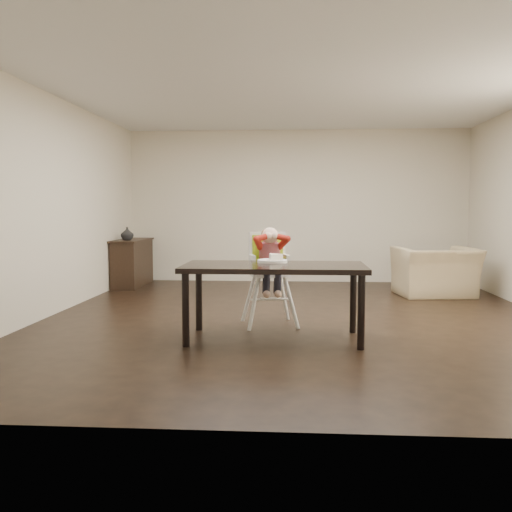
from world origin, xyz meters
The scene contains 8 objects.
ground centered at (0.00, 0.00, 0.00)m, with size 7.00×7.00×0.00m, color black.
room_walls centered at (0.00, 0.00, 1.86)m, with size 6.02×7.02×2.71m.
dining_table centered at (-0.23, -1.11, 0.67)m, with size 1.80×0.90×0.75m.
high_chair centered at (-0.32, -0.38, 0.77)m, with size 0.55×0.55×1.10m.
plate centered at (-0.25, -0.89, 0.78)m, with size 0.36×0.36×0.09m.
armchair centered at (2.07, 1.90, 0.49)m, with size 1.12×0.73×0.98m, color tan.
sideboard centered at (-2.78, 2.70, 0.40)m, with size 0.44×1.26×0.79m.
vase centered at (-2.78, 2.44, 0.89)m, with size 0.21×0.22×0.21m, color #99999E.
Camera 1 is at (-0.02, -6.73, 1.30)m, focal length 40.00 mm.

